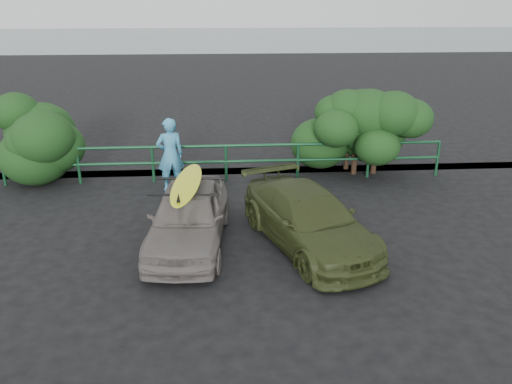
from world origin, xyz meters
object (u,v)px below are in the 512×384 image
(olive_vehicle, at_px, (309,219))
(man, at_px, (170,155))
(guardrail, at_px, (190,163))
(surfboard, at_px, (187,183))
(sedan, at_px, (189,216))

(olive_vehicle, distance_m, man, 4.61)
(guardrail, distance_m, olive_vehicle, 4.82)
(man, xyz_separation_m, surfboard, (0.64, -3.22, 0.37))
(sedan, relative_size, olive_vehicle, 0.92)
(man, height_order, surfboard, man)
(sedan, bearing_deg, guardrail, 97.42)
(man, bearing_deg, sedan, 84.31)
(olive_vehicle, bearing_deg, surfboard, 156.08)
(guardrail, distance_m, sedan, 3.85)
(guardrail, xyz_separation_m, man, (-0.45, -0.62, 0.45))
(sedan, height_order, olive_vehicle, sedan)
(guardrail, bearing_deg, surfboard, -87.12)
(guardrail, height_order, sedan, sedan)
(olive_vehicle, xyz_separation_m, surfboard, (-2.43, 0.20, 0.76))
(olive_vehicle, distance_m, surfboard, 2.55)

